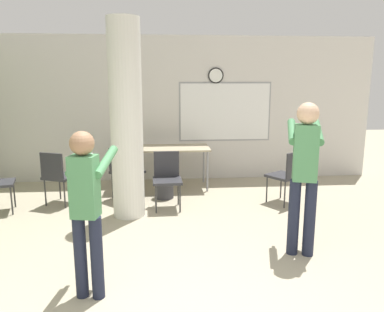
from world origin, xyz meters
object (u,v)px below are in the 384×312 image
(bottle_on_table, at_px, (134,140))
(chair_table_front, at_px, (167,176))
(chair_near_pillar, at_px, (58,174))
(chair_mid_room, at_px, (287,173))
(folding_table, at_px, (161,150))
(person_playing_side, at_px, (304,167))
(person_playing_front, at_px, (87,202))
(chair_table_left, at_px, (124,169))

(bottle_on_table, xyz_separation_m, chair_table_front, (0.58, -1.25, -0.36))
(chair_near_pillar, relative_size, chair_mid_room, 1.00)
(folding_table, height_order, person_playing_side, person_playing_side)
(chair_near_pillar, xyz_separation_m, person_playing_front, (0.98, -2.66, 0.40))
(folding_table, xyz_separation_m, bottle_on_table, (-0.49, 0.13, 0.16))
(chair_mid_room, bearing_deg, chair_table_left, 169.77)
(bottle_on_table, distance_m, chair_table_front, 1.43)
(chair_mid_room, xyz_separation_m, person_playing_front, (-2.65, -2.41, 0.40))
(person_playing_side, distance_m, person_playing_front, 2.34)
(chair_mid_room, distance_m, person_playing_side, 1.85)
(chair_table_left, bearing_deg, chair_table_front, -34.42)
(chair_near_pillar, xyz_separation_m, chair_mid_room, (3.63, -0.25, 0.00))
(bottle_on_table, distance_m, chair_table_left, 0.86)
(chair_table_front, relative_size, chair_mid_room, 1.00)
(chair_mid_room, bearing_deg, person_playing_side, -103.51)
(folding_table, bearing_deg, chair_table_front, -85.34)
(chair_near_pillar, bearing_deg, chair_table_front, -8.53)
(chair_near_pillar, bearing_deg, person_playing_side, -31.50)
(chair_mid_room, bearing_deg, bottle_on_table, 153.51)
(chair_mid_room, relative_size, person_playing_front, 0.56)
(folding_table, xyz_separation_m, chair_table_left, (-0.61, -0.63, -0.20))
(chair_near_pillar, height_order, chair_table_front, same)
(bottle_on_table, xyz_separation_m, chair_table_left, (-0.13, -0.77, -0.36))
(folding_table, relative_size, person_playing_side, 1.02)
(chair_near_pillar, bearing_deg, folding_table, 27.90)
(bottle_on_table, height_order, chair_table_left, bottle_on_table)
(folding_table, xyz_separation_m, chair_near_pillar, (-1.63, -0.86, -0.20))
(folding_table, xyz_separation_m, chair_table_front, (0.09, -1.12, -0.20))
(bottle_on_table, distance_m, chair_near_pillar, 1.56)
(chair_table_front, bearing_deg, chair_mid_room, 0.34)
(chair_table_left, height_order, person_playing_side, person_playing_side)
(chair_table_left, bearing_deg, chair_mid_room, -10.23)
(bottle_on_table, relative_size, chair_near_pillar, 0.34)
(chair_mid_room, height_order, person_playing_front, person_playing_front)
(chair_table_front, relative_size, person_playing_side, 0.50)
(chair_table_left, xyz_separation_m, chair_near_pillar, (-1.01, -0.23, 0.00))
(folding_table, height_order, bottle_on_table, bottle_on_table)
(chair_near_pillar, bearing_deg, chair_mid_room, -3.88)
(person_playing_side, bearing_deg, person_playing_front, -162.92)
(chair_table_front, xyz_separation_m, person_playing_front, (-0.74, -2.40, 0.40))
(folding_table, relative_size, chair_table_front, 2.03)
(person_playing_side, bearing_deg, chair_near_pillar, 148.50)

